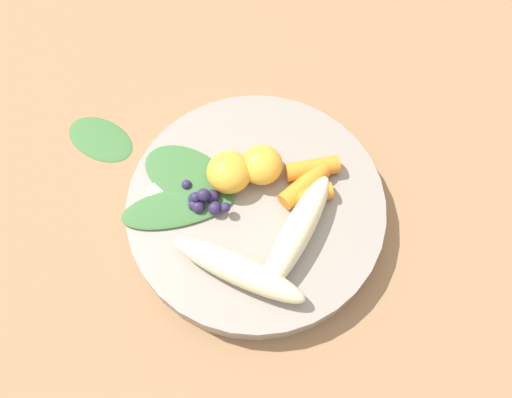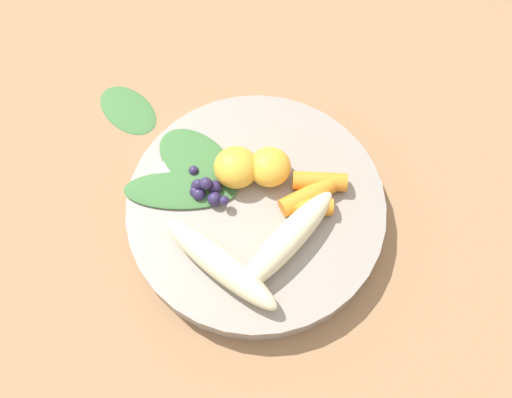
{
  "view_description": "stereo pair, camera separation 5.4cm",
  "coord_description": "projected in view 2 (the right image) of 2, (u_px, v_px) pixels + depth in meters",
  "views": [
    {
      "loc": [
        -0.16,
        -0.16,
        0.54
      ],
      "look_at": [
        0.0,
        0.0,
        0.04
      ],
      "focal_mm": 37.44,
      "sensor_mm": 36.0,
      "label": 1
    },
    {
      "loc": [
        -0.12,
        -0.19,
        0.54
      ],
      "look_at": [
        0.0,
        0.0,
        0.04
      ],
      "focal_mm": 37.44,
      "sensor_mm": 36.0,
      "label": 2
    }
  ],
  "objects": [
    {
      "name": "banana_peeled_right",
      "position": [
        220.0,
        263.0,
        0.51
      ],
      "size": [
        0.07,
        0.14,
        0.03
      ],
      "primitive_type": "ellipsoid",
      "rotation": [
        0.0,
        0.0,
        5.04
      ],
      "color": "beige",
      "rests_on": "bowl"
    },
    {
      "name": "kale_leaf_left",
      "position": [
        196.0,
        160.0,
        0.57
      ],
      "size": [
        0.08,
        0.11,
        0.01
      ],
      "primitive_type": "ellipsoid",
      "rotation": [
        0.0,
        0.0,
        8.11
      ],
      "color": "#3D7038",
      "rests_on": "bowl"
    },
    {
      "name": "kale_leaf_right",
      "position": [
        180.0,
        190.0,
        0.56
      ],
      "size": [
        0.12,
        0.1,
        0.01
      ],
      "primitive_type": "ellipsoid",
      "rotation": [
        0.0,
        0.0,
        8.86
      ],
      "color": "#3D7038",
      "rests_on": "bowl"
    },
    {
      "name": "orange_segment_near",
      "position": [
        236.0,
        167.0,
        0.55
      ],
      "size": [
        0.05,
        0.05,
        0.03
      ],
      "primitive_type": "ellipsoid",
      "color": "#F4A833",
      "rests_on": "bowl"
    },
    {
      "name": "coconut_shred_patch",
      "position": [
        178.0,
        175.0,
        0.57
      ],
      "size": [
        0.05,
        0.05,
        0.0
      ],
      "primitive_type": "cylinder",
      "color": "white",
      "rests_on": "bowl"
    },
    {
      "name": "banana_peeled_left",
      "position": [
        286.0,
        241.0,
        0.52
      ],
      "size": [
        0.14,
        0.07,
        0.03
      ],
      "primitive_type": "ellipsoid",
      "rotation": [
        0.0,
        0.0,
        6.56
      ],
      "color": "beige",
      "rests_on": "bowl"
    },
    {
      "name": "kale_leaf_stray",
      "position": [
        128.0,
        109.0,
        0.64
      ],
      "size": [
        0.07,
        0.09,
        0.01
      ],
      "primitive_type": "ellipsoid",
      "rotation": [
        0.0,
        0.0,
        1.8
      ],
      "color": "#3D7038",
      "rests_on": "ground_plane"
    },
    {
      "name": "orange_segment_far",
      "position": [
        270.0,
        167.0,
        0.55
      ],
      "size": [
        0.04,
        0.04,
        0.03
      ],
      "primitive_type": "ellipsoid",
      "color": "#F4A833",
      "rests_on": "bowl"
    },
    {
      "name": "carrot_mid_right",
      "position": [
        320.0,
        181.0,
        0.55
      ],
      "size": [
        0.06,
        0.05,
        0.02
      ],
      "primitive_type": "cylinder",
      "rotation": [
        0.0,
        1.57,
        5.67
      ],
      "color": "orange",
      "rests_on": "bowl"
    },
    {
      "name": "carrot_mid_left",
      "position": [
        307.0,
        196.0,
        0.55
      ],
      "size": [
        0.06,
        0.02,
        0.02
      ],
      "primitive_type": "cylinder",
      "rotation": [
        0.0,
        1.57,
        6.22
      ],
      "color": "orange",
      "rests_on": "bowl"
    },
    {
      "name": "carrot_front",
      "position": [
        310.0,
        206.0,
        0.54
      ],
      "size": [
        0.05,
        0.04,
        0.02
      ],
      "primitive_type": "cylinder",
      "rotation": [
        0.0,
        1.57,
        5.68
      ],
      "color": "orange",
      "rests_on": "bowl"
    },
    {
      "name": "ground_plane",
      "position": [
        256.0,
        215.0,
        0.58
      ],
      "size": [
        2.4,
        2.4,
        0.0
      ],
      "primitive_type": "plane",
      "color": "#99704C"
    },
    {
      "name": "bowl",
      "position": [
        256.0,
        209.0,
        0.57
      ],
      "size": [
        0.27,
        0.27,
        0.03
      ],
      "primitive_type": "cylinder",
      "color": "gray",
      "rests_on": "ground_plane"
    },
    {
      "name": "blueberry_pile",
      "position": [
        205.0,
        189.0,
        0.55
      ],
      "size": [
        0.03,
        0.06,
        0.02
      ],
      "color": "#2D234C",
      "rests_on": "bowl"
    }
  ]
}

